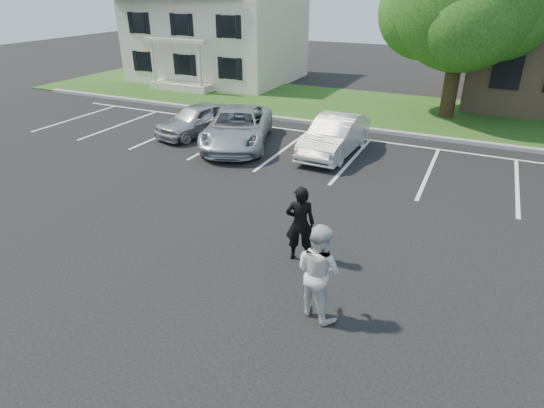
% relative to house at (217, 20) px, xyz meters
% --- Properties ---
extents(ground_plane, '(90.00, 90.00, 0.00)m').
position_rel_house_xyz_m(ground_plane, '(13.00, -19.97, -3.83)').
color(ground_plane, black).
rests_on(ground_plane, ground).
extents(curb, '(40.00, 0.30, 0.15)m').
position_rel_house_xyz_m(curb, '(13.00, -7.97, -3.75)').
color(curb, gray).
rests_on(curb, ground).
extents(grass_strip, '(44.00, 8.00, 0.08)m').
position_rel_house_xyz_m(grass_strip, '(13.00, -3.97, -3.79)').
color(grass_strip, '#22511C').
rests_on(grass_strip, ground).
extents(stall_lines, '(34.00, 5.36, 0.01)m').
position_rel_house_xyz_m(stall_lines, '(14.40, -11.02, -3.82)').
color(stall_lines, white).
rests_on(stall_lines, ground).
extents(house, '(10.30, 9.22, 7.60)m').
position_rel_house_xyz_m(house, '(0.00, 0.00, 0.00)').
color(house, beige).
rests_on(house, ground).
extents(man_black_suit, '(0.80, 0.67, 1.88)m').
position_rel_house_xyz_m(man_black_suit, '(13.77, -19.07, -2.89)').
color(man_black_suit, black).
rests_on(man_black_suit, ground).
extents(man_white_shirt, '(1.19, 1.07, 2.01)m').
position_rel_house_xyz_m(man_white_shirt, '(14.85, -20.81, -2.83)').
color(man_white_shirt, silver).
rests_on(man_white_shirt, ground).
extents(car_silver_west, '(2.56, 4.22, 1.34)m').
position_rel_house_xyz_m(car_silver_west, '(5.94, -11.65, -3.16)').
color(car_silver_west, silver).
rests_on(car_silver_west, ground).
extents(car_silver_minivan, '(4.04, 5.75, 1.46)m').
position_rel_house_xyz_m(car_silver_minivan, '(8.23, -12.14, -3.10)').
color(car_silver_minivan, '#B4B6BD').
rests_on(car_silver_minivan, ground).
extents(car_white_sedan, '(1.67, 4.42, 1.44)m').
position_rel_house_xyz_m(car_white_sedan, '(12.14, -11.52, -3.11)').
color(car_white_sedan, silver).
rests_on(car_white_sedan, ground).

